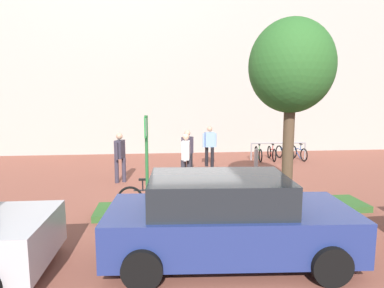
{
  "coord_description": "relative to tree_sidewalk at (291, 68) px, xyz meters",
  "views": [
    {
      "loc": [
        -1.09,
        -10.01,
        2.91
      ],
      "look_at": [
        0.13,
        1.72,
        1.26
      ],
      "focal_mm": 31.18,
      "sensor_mm": 36.0,
      "label": 1
    }
  ],
  "objects": [
    {
      "name": "planter_strip",
      "position": [
        -1.4,
        0.02,
        -3.56
      ],
      "size": [
        7.0,
        1.1,
        0.16
      ],
      "primitive_type": "cube",
      "color": "#336028",
      "rests_on": "ground"
    },
    {
      "name": "bike_rack_cluster",
      "position": [
        2.31,
        6.78,
        -3.29
      ],
      "size": [
        2.66,
        1.62,
        0.83
      ],
      "color": "#99999E",
      "rests_on": "ground"
    },
    {
      "name": "bollard_steel",
      "position": [
        0.53,
        4.46,
        -3.19
      ],
      "size": [
        0.16,
        0.16,
        0.9
      ],
      "primitive_type": "cylinder",
      "color": "#ADADB2",
      "rests_on": "ground"
    },
    {
      "name": "ground_plane",
      "position": [
        -2.24,
        1.86,
        -3.64
      ],
      "size": [
        60.0,
        60.0,
        0.0
      ],
      "primitive_type": "plane",
      "color": "brown"
    },
    {
      "name": "tree_sidewalk",
      "position": [
        0.0,
        0.0,
        0.0
      ],
      "size": [
        2.12,
        2.12,
        4.85
      ],
      "color": "brown",
      "rests_on": "ground"
    },
    {
      "name": "person_casual_tan",
      "position": [
        -1.16,
        5.56,
        -2.66
      ],
      "size": [
        0.61,
        0.35,
        1.72
      ],
      "color": "black",
      "rests_on": "ground"
    },
    {
      "name": "parking_sign_post",
      "position": [
        -3.61,
        0.02,
        -2.02
      ],
      "size": [
        0.08,
        0.36,
        2.48
      ],
      "color": "#2D7238",
      "rests_on": "ground"
    },
    {
      "name": "building_facade",
      "position": [
        -2.24,
        9.81,
        1.36
      ],
      "size": [
        28.0,
        1.2,
        10.0
      ],
      "primitive_type": "cube",
      "color": "#B2ADA3",
      "rests_on": "ground"
    },
    {
      "name": "person_suited_navy",
      "position": [
        -4.63,
        3.27,
        -2.66
      ],
      "size": [
        0.37,
        0.59,
        1.72
      ],
      "color": "#383342",
      "rests_on": "ground"
    },
    {
      "name": "car_navy_sedan",
      "position": [
        -2.13,
        -2.54,
        -2.89
      ],
      "size": [
        4.41,
        2.26,
        1.54
      ],
      "color": "navy",
      "rests_on": "ground"
    },
    {
      "name": "person_suited_dark",
      "position": [
        -2.23,
        3.99,
        -2.66
      ],
      "size": [
        0.48,
        0.44,
        1.72
      ],
      "color": "black",
      "rests_on": "ground"
    },
    {
      "name": "person_shirt_white",
      "position": [
        -2.4,
        2.82,
        -2.66
      ],
      "size": [
        0.35,
        0.6,
        1.72
      ],
      "color": "#2D2D38",
      "rests_on": "ground"
    },
    {
      "name": "bike_at_sign",
      "position": [
        -3.54,
        0.24,
        -3.29
      ],
      "size": [
        1.68,
        0.42,
        0.86
      ],
      "color": "black",
      "rests_on": "ground"
    }
  ]
}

